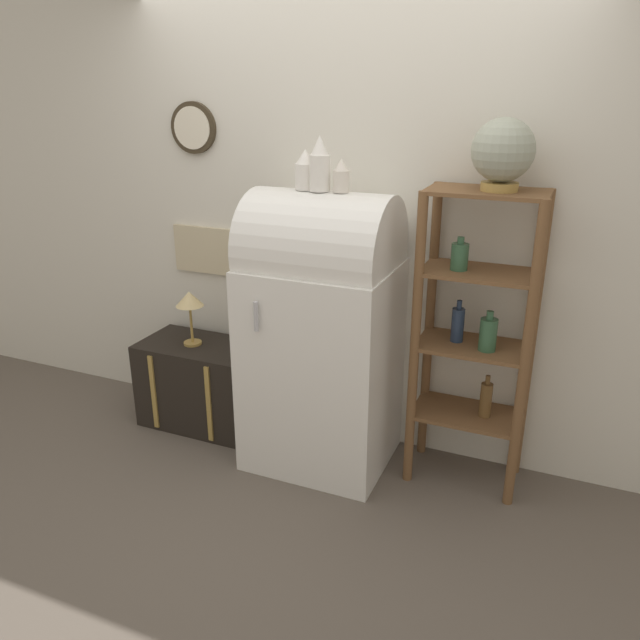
# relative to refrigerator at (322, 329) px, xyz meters

# --- Properties ---
(ground_plane) EXTENTS (12.00, 12.00, 0.00)m
(ground_plane) POSITION_rel_refrigerator_xyz_m (0.00, -0.23, -0.80)
(ground_plane) COLOR #60564C
(wall_back) EXTENTS (7.00, 0.09, 2.70)m
(wall_back) POSITION_rel_refrigerator_xyz_m (-0.01, 0.35, 0.55)
(wall_back) COLOR silver
(wall_back) RESTS_ON ground_plane
(refrigerator) EXTENTS (0.77, 0.68, 1.55)m
(refrigerator) POSITION_rel_refrigerator_xyz_m (0.00, 0.00, 0.00)
(refrigerator) COLOR white
(refrigerator) RESTS_ON ground_plane
(suitcase_trunk) EXTENTS (0.72, 0.44, 0.54)m
(suitcase_trunk) POSITION_rel_refrigerator_xyz_m (-0.86, 0.07, -0.53)
(suitcase_trunk) COLOR black
(suitcase_trunk) RESTS_ON ground_plane
(shelf_unit) EXTENTS (0.59, 0.36, 1.58)m
(shelf_unit) POSITION_rel_refrigerator_xyz_m (0.80, 0.12, 0.09)
(shelf_unit) COLOR brown
(shelf_unit) RESTS_ON ground_plane
(globe) EXTENTS (0.29, 0.29, 0.33)m
(globe) POSITION_rel_refrigerator_xyz_m (0.85, 0.11, 0.96)
(globe) COLOR #AD8942
(globe) RESTS_ON shelf_unit
(vase_left) EXTENTS (0.11, 0.11, 0.20)m
(vase_left) POSITION_rel_refrigerator_xyz_m (-0.09, 0.01, 0.84)
(vase_left) COLOR white
(vase_left) RESTS_ON refrigerator
(vase_center) EXTENTS (0.10, 0.10, 0.27)m
(vase_center) POSITION_rel_refrigerator_xyz_m (-0.01, -0.01, 0.87)
(vase_center) COLOR white
(vase_center) RESTS_ON refrigerator
(vase_right) EXTENTS (0.08, 0.08, 0.16)m
(vase_right) POSITION_rel_refrigerator_xyz_m (0.11, -0.00, 0.82)
(vase_right) COLOR silver
(vase_right) RESTS_ON refrigerator
(desk_lamp) EXTENTS (0.17, 0.17, 0.34)m
(desk_lamp) POSITION_rel_refrigerator_xyz_m (-0.89, 0.05, 0.02)
(desk_lamp) COLOR #AD8942
(desk_lamp) RESTS_ON suitcase_trunk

